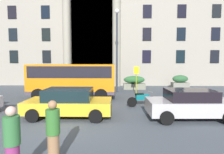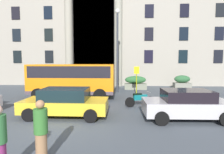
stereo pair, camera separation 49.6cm
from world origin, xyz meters
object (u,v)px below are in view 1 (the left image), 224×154
object	(u,v)px
bus_stop_sign	(136,77)
parked_coupe_end	(69,102)
hedge_planter_entrance_right	(180,82)
hedge_planter_far_west	(134,83)
parked_hatchback_near	(190,104)
orange_minibus	(73,78)
pedestrian_man_crossing	(53,133)
hedge_planter_west	(71,81)
pedestrian_child_trailing	(12,143)
motorcycle_far_end	(188,99)
lamppost_plaza_centre	(117,44)
motorcycle_near_kerb	(141,99)

from	to	relation	value
bus_stop_sign	parked_coupe_end	xyz separation A→B (m)	(-4.06, -6.52, -0.75)
hedge_planter_entrance_right	hedge_planter_far_west	bearing A→B (deg)	-175.81
parked_hatchback_near	parked_coupe_end	bearing A→B (deg)	176.51
hedge_planter_far_west	parked_hatchback_near	size ratio (longest dim) A/B	0.54
orange_minibus	pedestrian_man_crossing	distance (m)	9.24
bus_stop_sign	parked_coupe_end	distance (m)	7.72
hedge_planter_west	pedestrian_child_trailing	world-z (taller)	pedestrian_child_trailing
parked_coupe_end	motorcycle_far_end	bearing A→B (deg)	18.21
orange_minibus	pedestrian_child_trailing	bearing A→B (deg)	-85.35
hedge_planter_entrance_right	motorcycle_far_end	xyz separation A→B (m)	(-2.16, -7.72, -0.22)
hedge_planter_entrance_right	parked_coupe_end	size ratio (longest dim) A/B	0.39
hedge_planter_far_west	lamppost_plaza_centre	world-z (taller)	lamppost_plaza_centre
hedge_planter_west	parked_hatchback_near	bearing A→B (deg)	-50.65
bus_stop_sign	lamppost_plaza_centre	world-z (taller)	lamppost_plaza_centre
parked_coupe_end	motorcycle_near_kerb	distance (m)	4.54
parked_coupe_end	parked_hatchback_near	world-z (taller)	parked_coupe_end
hedge_planter_entrance_right	motorcycle_far_end	bearing A→B (deg)	-105.62
hedge_planter_west	pedestrian_child_trailing	bearing A→B (deg)	-81.08
hedge_planter_west	motorcycle_far_end	bearing A→B (deg)	-40.16
motorcycle_far_end	motorcycle_near_kerb	bearing A→B (deg)	173.09
motorcycle_far_end	orange_minibus	bearing A→B (deg)	155.94
hedge_planter_west	motorcycle_far_end	size ratio (longest dim) A/B	0.97
orange_minibus	parked_hatchback_near	distance (m)	8.41
hedge_planter_west	motorcycle_near_kerb	bearing A→B (deg)	-50.59
lamppost_plaza_centre	hedge_planter_west	bearing A→B (deg)	153.80
motorcycle_near_kerb	parked_coupe_end	bearing A→B (deg)	-166.82
hedge_planter_west	hedge_planter_entrance_right	distance (m)	11.25
hedge_planter_far_west	pedestrian_child_trailing	distance (m)	15.17
parked_hatchback_near	pedestrian_child_trailing	distance (m)	7.63
hedge_planter_entrance_right	parked_hatchback_near	xyz separation A→B (m)	(-3.00, -10.10, 0.05)
bus_stop_sign	hedge_planter_far_west	world-z (taller)	bus_stop_sign
parked_hatchback_near	pedestrian_man_crossing	xyz separation A→B (m)	(-5.20, -4.18, 0.16)
hedge_planter_west	parked_hatchback_near	size ratio (longest dim) A/B	0.50
parked_coupe_end	orange_minibus	bearing A→B (deg)	100.67
motorcycle_far_end	parked_hatchback_near	bearing A→B (deg)	-115.30
motorcycle_far_end	motorcycle_near_kerb	size ratio (longest dim) A/B	1.12
parked_hatchback_near	pedestrian_child_trailing	size ratio (longest dim) A/B	2.34
pedestrian_man_crossing	lamppost_plaza_centre	bearing A→B (deg)	-133.33
hedge_planter_far_west	pedestrian_man_crossing	world-z (taller)	pedestrian_man_crossing
parked_coupe_end	hedge_planter_west	bearing A→B (deg)	103.45
lamppost_plaza_centre	bus_stop_sign	bearing A→B (deg)	-31.90
orange_minibus	parked_coupe_end	world-z (taller)	orange_minibus
bus_stop_sign	pedestrian_man_crossing	world-z (taller)	bus_stop_sign
hedge_planter_far_west	motorcycle_far_end	world-z (taller)	hedge_planter_far_west
hedge_planter_west	motorcycle_far_end	xyz separation A→B (m)	(9.09, -7.67, -0.28)
hedge_planter_entrance_right	lamppost_plaza_centre	world-z (taller)	lamppost_plaza_centre
parked_hatchback_near	pedestrian_man_crossing	world-z (taller)	pedestrian_man_crossing
pedestrian_man_crossing	bus_stop_sign	bearing A→B (deg)	-142.28
parked_hatchback_near	pedestrian_man_crossing	size ratio (longest dim) A/B	2.34
orange_minibus	parked_hatchback_near	size ratio (longest dim) A/B	1.53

